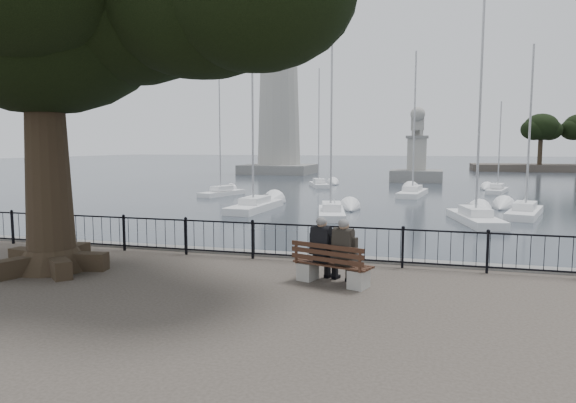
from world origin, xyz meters
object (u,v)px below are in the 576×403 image
(person_right, at_px, (346,255))
(person_left, at_px, (324,252))
(bench, at_px, (331,270))
(lighthouse, at_px, (279,85))
(lion_monument, at_px, (417,163))

(person_right, bearing_deg, person_left, 161.67)
(bench, distance_m, person_left, 0.45)
(bench, bearing_deg, person_left, 138.99)
(person_right, bearing_deg, bench, -179.85)
(bench, height_order, person_right, person_right)
(lighthouse, height_order, lion_monument, lighthouse)
(person_left, xyz_separation_m, lighthouse, (-19.36, 61.32, 11.10))
(person_left, height_order, lion_monument, lion_monument)
(bench, xyz_separation_m, person_right, (0.33, 0.00, 0.36))
(bench, height_order, person_left, person_left)
(person_right, relative_size, lion_monument, 0.18)
(person_right, height_order, lion_monument, lion_monument)
(lighthouse, bearing_deg, lion_monument, -31.09)
(person_left, bearing_deg, bench, -41.01)
(bench, xyz_separation_m, person_left, (-0.20, 0.18, 0.36))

